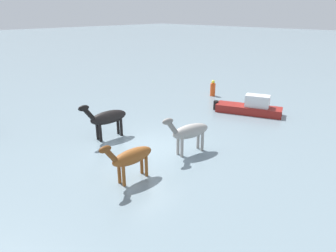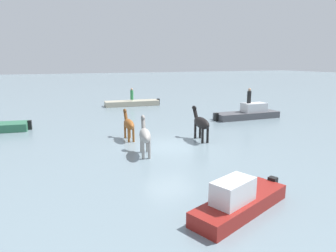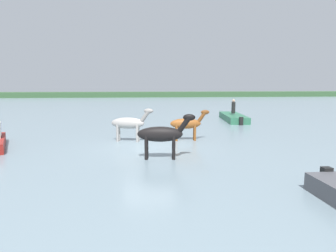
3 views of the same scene
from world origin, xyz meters
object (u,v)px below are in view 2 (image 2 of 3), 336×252
at_px(boat_launch_far, 239,203).
at_px(person_boatman_standing, 132,94).
at_px(horse_mid_herd, 145,135).
at_px(horse_dun_straggler, 129,124).
at_px(boat_motor_center, 248,114).
at_px(person_helmsman_aft, 249,96).
at_px(boat_dinghy_port, 132,104).
at_px(horse_rear_stallion, 201,123).

distance_m(boat_launch_far, person_boatman_standing, 23.06).
distance_m(horse_mid_herd, horse_dun_straggler, 3.15).
distance_m(boat_motor_center, person_helmsman_aft, 1.45).
bearing_deg(person_helmsman_aft, boat_dinghy_port, 34.13).
bearing_deg(boat_dinghy_port, boat_motor_center, 127.30).
bearing_deg(person_helmsman_aft, horse_mid_herd, 119.95).
distance_m(horse_rear_stallion, boat_motor_center, 8.18).
bearing_deg(person_helmsman_aft, boat_launch_far, 142.46).
bearing_deg(boat_motor_center, boat_launch_far, -126.70).
relative_size(boat_motor_center, boat_launch_far, 1.40).
height_order(horse_mid_herd, person_helmsman_aft, person_helmsman_aft).
bearing_deg(horse_rear_stallion, boat_dinghy_port, 6.02).
bearing_deg(horse_mid_herd, horse_rear_stallion, -56.31).
height_order(boat_launch_far, person_boatman_standing, person_boatman_standing).
distance_m(horse_rear_stallion, person_boatman_standing, 14.78).
bearing_deg(boat_launch_far, boat_dinghy_port, -119.26).
relative_size(horse_rear_stallion, person_boatman_standing, 2.03).
xyz_separation_m(horse_rear_stallion, person_boatman_standing, (14.78, 0.01, 0.13)).
height_order(horse_mid_herd, horse_rear_stallion, horse_rear_stallion).
bearing_deg(boat_launch_far, horse_rear_stallion, -132.09).
distance_m(horse_mid_herd, horse_rear_stallion, 4.12).
bearing_deg(boat_motor_center, person_boatman_standing, 124.28).
bearing_deg(horse_rear_stallion, boat_launch_far, 165.77).
bearing_deg(horse_rear_stallion, person_boatman_standing, 6.08).
bearing_deg(person_boatman_standing, boat_dinghy_port, -25.14).
distance_m(boat_launch_far, person_helmsman_aft, 16.20).
height_order(person_helmsman_aft, person_boatman_standing, person_helmsman_aft).
bearing_deg(person_helmsman_aft, person_boatman_standing, 34.27).
bearing_deg(person_boatman_standing, boat_motor_center, -146.52).
bearing_deg(horse_mid_herd, horse_dun_straggler, 12.65).
bearing_deg(boat_dinghy_port, person_helmsman_aft, 128.09).
height_order(horse_dun_straggler, person_helmsman_aft, person_helmsman_aft).
bearing_deg(boat_dinghy_port, horse_mid_herd, 80.57).
bearing_deg(horse_dun_straggler, boat_dinghy_port, -13.54).
xyz_separation_m(horse_rear_stallion, boat_dinghy_port, (14.81, -0.01, -0.85)).
xyz_separation_m(boat_motor_center, boat_dinghy_port, (10.22, 6.72, -0.14)).
distance_m(boat_dinghy_port, person_helmsman_aft, 12.29).
distance_m(horse_mid_herd, boat_dinghy_port, 16.73).
xyz_separation_m(boat_launch_far, person_boatman_standing, (22.85, -2.98, 0.86)).
bearing_deg(horse_rear_stallion, horse_mid_herd, 116.64).
bearing_deg(boat_dinghy_port, horse_rear_stallion, 93.93).
relative_size(horse_rear_stallion, boat_motor_center, 0.43).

